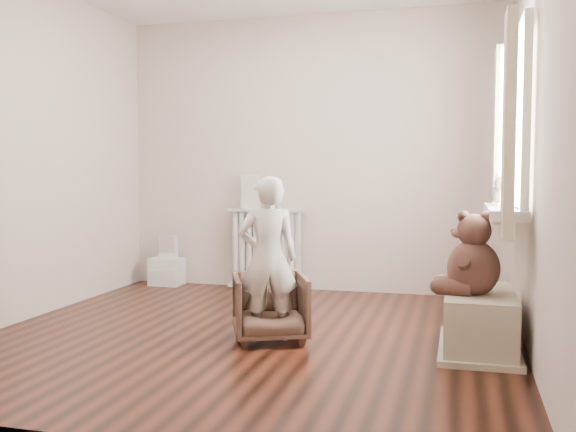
% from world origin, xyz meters
% --- Properties ---
extents(floor, '(3.60, 3.60, 0.01)m').
position_xyz_m(floor, '(0.00, 0.00, 0.00)').
color(floor, black).
rests_on(floor, ground).
extents(back_wall, '(3.60, 0.02, 2.60)m').
position_xyz_m(back_wall, '(0.00, 1.80, 1.30)').
color(back_wall, beige).
rests_on(back_wall, ground).
extents(front_wall, '(3.60, 0.02, 2.60)m').
position_xyz_m(front_wall, '(0.00, -1.80, 1.30)').
color(front_wall, beige).
rests_on(front_wall, ground).
extents(left_wall, '(0.02, 3.60, 2.60)m').
position_xyz_m(left_wall, '(-1.80, 0.00, 1.30)').
color(left_wall, beige).
rests_on(left_wall, ground).
extents(right_wall, '(0.02, 3.60, 2.60)m').
position_xyz_m(right_wall, '(1.80, 0.00, 1.30)').
color(right_wall, beige).
rests_on(right_wall, ground).
extents(window, '(0.03, 0.90, 1.10)m').
position_xyz_m(window, '(1.76, 0.30, 1.45)').
color(window, white).
rests_on(window, right_wall).
extents(window_sill, '(0.22, 1.10, 0.06)m').
position_xyz_m(window_sill, '(1.67, 0.30, 0.87)').
color(window_sill, silver).
rests_on(window_sill, right_wall).
extents(curtain_left, '(0.06, 0.26, 1.30)m').
position_xyz_m(curtain_left, '(1.65, -0.27, 1.39)').
color(curtain_left, beige).
rests_on(curtain_left, right_wall).
extents(curtain_right, '(0.06, 0.26, 1.30)m').
position_xyz_m(curtain_right, '(1.65, 0.87, 1.39)').
color(curtain_right, beige).
rests_on(curtain_right, right_wall).
extents(radiator, '(0.74, 0.14, 0.78)m').
position_xyz_m(radiator, '(-0.40, 1.68, 0.39)').
color(radiator, silver).
rests_on(radiator, floor).
extents(paper_doll, '(0.19, 0.02, 0.32)m').
position_xyz_m(paper_doll, '(-0.55, 1.68, 0.94)').
color(paper_doll, beige).
rests_on(paper_doll, radiator).
extents(tin_a, '(0.09, 0.09, 0.06)m').
position_xyz_m(tin_a, '(-0.27, 1.68, 0.81)').
color(tin_a, '#A59E8C').
rests_on(tin_a, radiator).
extents(toy_vanity, '(0.31, 0.22, 0.49)m').
position_xyz_m(toy_vanity, '(-1.43, 1.65, 0.28)').
color(toy_vanity, silver).
rests_on(toy_vanity, floor).
extents(armchair, '(0.63, 0.64, 0.45)m').
position_xyz_m(armchair, '(0.17, -0.09, 0.22)').
color(armchair, '#523627').
rests_on(armchair, floor).
extents(child, '(0.46, 0.39, 1.08)m').
position_xyz_m(child, '(0.17, -0.14, 0.56)').
color(child, white).
rests_on(child, armchair).
extents(toy_bench, '(0.42, 0.80, 0.38)m').
position_xyz_m(toy_bench, '(1.52, 0.01, 0.20)').
color(toy_bench, '#B9B091').
rests_on(toy_bench, floor).
extents(teddy_bear, '(0.44, 0.35, 0.51)m').
position_xyz_m(teddy_bear, '(1.48, -0.07, 0.67)').
color(teddy_bear, '#3C221A').
rests_on(teddy_bear, toy_bench).
extents(plush_cat, '(0.20, 0.27, 0.21)m').
position_xyz_m(plush_cat, '(1.66, 0.52, 1.00)').
color(plush_cat, slate).
rests_on(plush_cat, window_sill).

